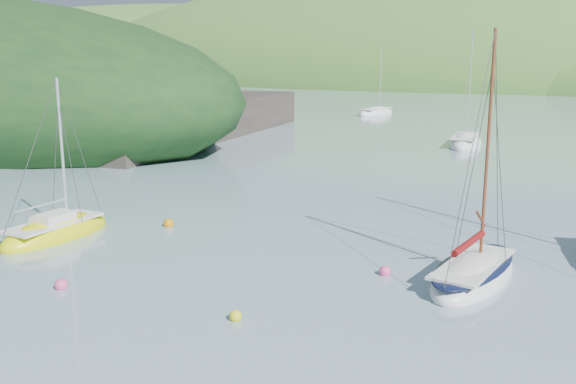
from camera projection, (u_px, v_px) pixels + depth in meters
The scene contains 6 objects.
ground at pixel (196, 335), 18.51m from camera, with size 700.00×700.00×0.00m, color #7597A2.
daysailer_white at pixel (473, 274), 22.94m from camera, with size 2.58×6.26×9.45m.
sailboat_yellow at pixel (56, 233), 28.32m from camera, with size 2.55×5.82×7.59m.
distant_sloop_a at pixel (465, 144), 56.01m from camera, with size 3.90×7.93×10.84m.
distant_sloop_c at pixel (376, 113), 83.70m from camera, with size 3.62×7.26×9.91m.
mooring_buoys at pixel (325, 271), 23.56m from camera, with size 22.04×10.52×0.50m.
Camera 1 is at (11.06, -13.43, 7.99)m, focal length 40.00 mm.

